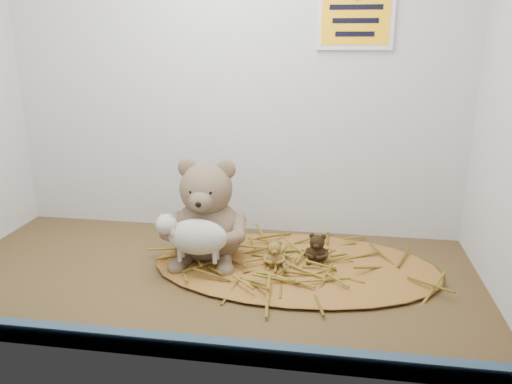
% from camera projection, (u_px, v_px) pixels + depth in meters
% --- Properties ---
extents(alcove_shell, '(1.20, 0.60, 0.90)m').
position_uv_depth(alcove_shell, '(214.00, 68.00, 1.07)').
color(alcove_shell, '#493319').
rests_on(alcove_shell, ground).
extents(front_rail, '(1.19, 0.02, 0.04)m').
position_uv_depth(front_rail, '(168.00, 345.00, 0.84)').
color(front_rail, '#334861').
rests_on(front_rail, shelf_floor).
extents(straw_bed, '(0.66, 0.39, 0.01)m').
position_uv_depth(straw_bed, '(295.00, 266.00, 1.16)').
color(straw_bed, brown).
rests_on(straw_bed, shelf_floor).
extents(main_teddy, '(0.21, 0.22, 0.25)m').
position_uv_depth(main_teddy, '(207.00, 211.00, 1.17)').
color(main_teddy, '#7D624C').
rests_on(main_teddy, shelf_floor).
extents(toy_lamb, '(0.17, 0.10, 0.11)m').
position_uv_depth(toy_lamb, '(198.00, 237.00, 1.09)').
color(toy_lamb, beige).
rests_on(toy_lamb, main_teddy).
extents(mini_teddy_tan, '(0.06, 0.06, 0.06)m').
position_uv_depth(mini_teddy_tan, '(274.00, 252.00, 1.13)').
color(mini_teddy_tan, olive).
rests_on(mini_teddy_tan, straw_bed).
extents(mini_teddy_brown, '(0.06, 0.06, 0.07)m').
position_uv_depth(mini_teddy_brown, '(317.00, 247.00, 1.16)').
color(mini_teddy_brown, black).
rests_on(mini_teddy_brown, straw_bed).
extents(wall_sign, '(0.16, 0.01, 0.11)m').
position_uv_depth(wall_sign, '(355.00, 21.00, 1.19)').
color(wall_sign, '#FDAA0C').
rests_on(wall_sign, back_wall).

